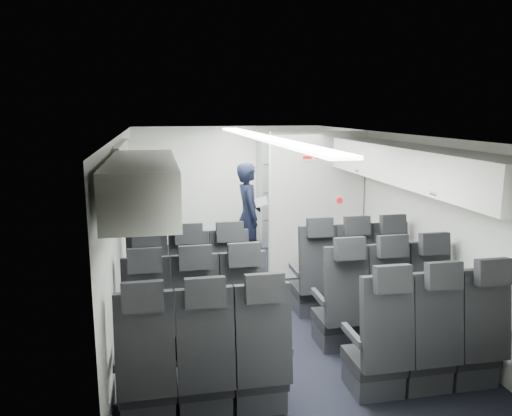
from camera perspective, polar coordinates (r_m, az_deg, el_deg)
name	(u,v)px	position (r m, az deg, el deg)	size (l,w,h in m)	color
cabin_shell	(262,216)	(6.28, 0.72, -0.93)	(3.41, 6.01, 2.16)	black
seat_row_front	(272,285)	(5.98, 1.79, -8.75)	(3.33, 0.56, 1.24)	black
seat_row_mid	(292,315)	(5.17, 4.11, -12.07)	(3.33, 0.56, 1.24)	black
seat_row_rear	(320,357)	(4.39, 7.37, -16.56)	(3.33, 0.56, 1.24)	black
overhead_bin_left_rear	(143,184)	(4.05, -12.84, 2.65)	(0.53, 1.80, 0.40)	white
overhead_bin_left_front_open	(143,173)	(5.80, -12.84, 3.93)	(0.64, 1.70, 0.72)	#9E9E93
overhead_bin_right_rear	(461,175)	(4.86, 22.37, 3.47)	(0.53, 1.80, 0.40)	white
overhead_bin_right_front	(377,157)	(6.38, 13.67, 5.64)	(0.53, 1.70, 0.40)	white
bulkhead_partition	(317,205)	(7.30, 6.94, 0.32)	(1.40, 0.15, 2.13)	silver
galley_unit	(282,193)	(9.13, 2.97, 1.76)	(0.85, 0.52, 1.90)	#939399
boarding_door	(134,210)	(7.71, -13.76, -0.26)	(0.12, 1.27, 1.86)	silver
flight_attendant	(248,216)	(7.72, -0.88, -0.91)	(0.60, 0.39, 1.65)	black
carry_on_bag	(145,171)	(5.39, -12.63, 4.19)	(0.36, 0.25, 0.22)	black
papers	(261,202)	(7.66, 0.58, 0.70)	(0.19, 0.02, 0.13)	white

